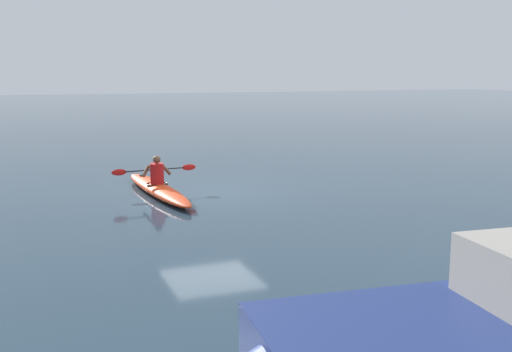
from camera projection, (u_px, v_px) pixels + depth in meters
The scene contains 3 objects.
ground_plane at pixel (210, 192), 16.35m from camera, with size 160.00×160.00×0.00m, color #233847.
kayak at pixel (158, 189), 16.03m from camera, with size 1.05×5.08×0.29m.
kayaker at pixel (157, 172), 15.98m from camera, with size 2.34×0.49×0.76m.
Camera 1 is at (4.76, 15.37, 3.23)m, focal length 41.81 mm.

